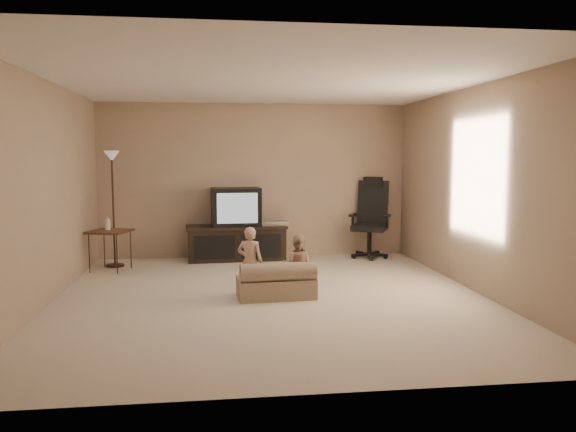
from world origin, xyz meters
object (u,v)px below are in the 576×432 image
(office_chair, at_px, (371,229))
(toddler_left, at_px, (250,262))
(floor_lamp, at_px, (112,183))
(tv_stand, at_px, (237,230))
(side_table, at_px, (110,232))
(child_sofa, at_px, (277,283))
(toddler_right, at_px, (297,265))

(office_chair, bearing_deg, toddler_left, -104.67)
(office_chair, xyz_separation_m, floor_lamp, (-4.02, -0.28, 0.79))
(tv_stand, bearing_deg, office_chair, -4.94)
(tv_stand, height_order, office_chair, office_chair)
(side_table, distance_m, child_sofa, 2.94)
(floor_lamp, height_order, child_sofa, floor_lamp)
(tv_stand, xyz_separation_m, office_chair, (2.18, -0.07, -0.01))
(office_chair, bearing_deg, toddler_right, -96.14)
(floor_lamp, bearing_deg, side_table, -91.22)
(toddler_left, distance_m, toddler_right, 0.56)
(floor_lamp, height_order, toddler_right, floor_lamp)
(side_table, relative_size, toddler_left, 0.96)
(floor_lamp, distance_m, toddler_left, 2.96)
(side_table, relative_size, floor_lamp, 0.46)
(side_table, height_order, floor_lamp, floor_lamp)
(child_sofa, bearing_deg, floor_lamp, 131.13)
(side_table, bearing_deg, office_chair, 8.38)
(floor_lamp, xyz_separation_m, toddler_right, (2.47, -2.10, -0.90))
(side_table, bearing_deg, floor_lamp, 88.78)
(child_sofa, height_order, toddler_right, toddler_right)
(office_chair, distance_m, floor_lamp, 4.11)
(toddler_left, bearing_deg, child_sofa, 177.17)
(toddler_right, bearing_deg, child_sofa, 37.75)
(tv_stand, relative_size, toddler_left, 1.97)
(toddler_left, bearing_deg, toddler_right, -164.09)
(child_sofa, xyz_separation_m, toddler_left, (-0.30, 0.11, 0.24))
(toddler_left, xyz_separation_m, toddler_right, (0.56, -0.01, -0.05))
(tv_stand, bearing_deg, toddler_right, -78.79)
(toddler_left, bearing_deg, tv_stand, -71.74)
(toddler_left, bearing_deg, side_table, -26.27)
(tv_stand, xyz_separation_m, side_table, (-1.85, -0.66, 0.09))
(tv_stand, relative_size, side_table, 2.06)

